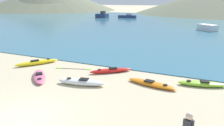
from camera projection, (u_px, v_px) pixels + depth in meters
ground_plane at (22, 120)px, 9.54m from camera, size 400.00×400.00×0.00m
bay_water at (177, 24)px, 47.59m from camera, size 160.00×70.00×0.06m
kayak_on_sand_0 at (111, 70)px, 15.68m from camera, size 2.73×2.40×0.35m
kayak_on_sand_1 at (37, 62)px, 17.64m from camera, size 2.41×3.17×0.38m
kayak_on_sand_2 at (152, 84)px, 13.29m from camera, size 3.25×1.33×0.29m
kayak_on_sand_3 at (202, 84)px, 13.24m from camera, size 2.92×1.43×0.33m
kayak_on_sand_4 at (82, 82)px, 13.42m from camera, size 3.10×1.37×0.40m
kayak_on_sand_5 at (39, 76)px, 14.56m from camera, size 2.64×2.66×0.29m
moored_boat_0 at (127, 16)px, 62.45m from camera, size 5.32×2.18×1.26m
moored_boat_1 at (102, 15)px, 63.11m from camera, size 3.51×2.33×1.87m
moored_boat_2 at (208, 28)px, 36.61m from camera, size 3.45×3.26×1.00m
loose_paddle at (73, 69)px, 16.51m from camera, size 2.72×0.96×0.03m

